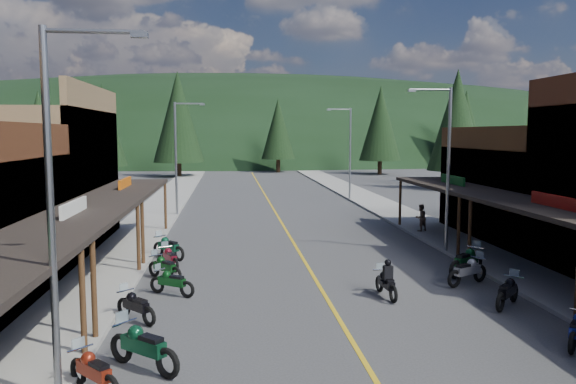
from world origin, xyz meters
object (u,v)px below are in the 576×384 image
object	(u,v)px
pine_3	(278,129)
bike_west_11	(168,246)
bike_west_5	(94,370)
streetlight_2	(446,162)
bike_east_8	(468,270)
streetlight_0	(57,201)
bike_west_7	(136,305)
bike_west_9	(165,266)
bike_west_10	(170,257)
bike_west_6	(143,345)
pine_4	(380,123)
pedestrian_east_b	(421,218)
pine_5	(456,120)
bike_west_8	(172,281)
pine_2	(178,117)
rider_on_bike	(386,282)
pine_7	(49,124)
shop_west_3	(21,180)
pine_8	(39,132)
bike_east_7	(508,290)
pine_6	(551,129)
pine_11	(457,120)
pine_9	(465,129)
streetlight_1	(178,153)
pine_10	(103,125)
streetlight_3	(348,149)
bike_east_9	(466,260)

from	to	relation	value
pine_3	bike_west_11	size ratio (longest dim) A/B	5.11
bike_west_5	streetlight_2	bearing A→B (deg)	2.28
bike_east_8	streetlight_0	bearing A→B (deg)	-84.25
bike_west_7	bike_east_8	size ratio (longest dim) A/B	0.90
bike_west_7	bike_west_9	bearing A→B (deg)	43.25
bike_west_10	bike_west_9	bearing A→B (deg)	-116.22
bike_west_6	bike_west_9	xyz separation A→B (m)	(-0.46, 8.76, -0.11)
pine_4	pedestrian_east_b	xyz separation A→B (m)	(-10.30, -46.58, -6.29)
pine_5	bike_west_10	size ratio (longest dim) A/B	7.40
streetlight_2	pine_5	size ratio (longest dim) A/B	0.57
bike_west_8	bike_east_8	size ratio (longest dim) A/B	0.89
bike_west_5	bike_west_6	size ratio (longest dim) A/B	0.83
pine_2	rider_on_bike	size ratio (longest dim) A/B	7.17
pine_2	pine_3	xyz separation A→B (m)	(14.00, 8.00, -1.51)
pine_7	pedestrian_east_b	size ratio (longest dim) A/B	7.88
bike_west_5	bike_west_6	bearing A→B (deg)	7.60
shop_west_3	pine_8	xyz separation A→B (m)	(-8.22, 28.70, 2.46)
streetlight_0	bike_west_11	distance (m)	14.73
pedestrian_east_b	bike_west_10	bearing A→B (deg)	2.49
bike_east_7	bike_west_6	bearing A→B (deg)	-116.41
pine_6	bike_east_8	distance (m)	73.85
pine_6	rider_on_bike	xyz separation A→B (m)	(-43.87, -62.90, -5.90)
shop_west_3	pine_6	world-z (taller)	pine_6
pine_2	pedestrian_east_b	bearing A→B (deg)	-68.34
rider_on_bike	pine_7	bearing A→B (deg)	109.12
pine_11	bike_west_9	bearing A→B (deg)	-127.76
shop_west_3	pine_9	size ratio (longest dim) A/B	1.01
bike_west_9	streetlight_2	bearing A→B (deg)	-28.83
streetlight_0	pedestrian_east_b	xyz separation A→B (m)	(14.65, 19.42, -3.52)
streetlight_1	pine_6	size ratio (longest dim) A/B	0.73
pedestrian_east_b	shop_west_3	bearing A→B (deg)	-19.71
pine_11	pine_5	bearing A→B (deg)	67.62
bike_west_9	bike_west_5	bearing A→B (deg)	-137.01
pine_5	rider_on_bike	world-z (taller)	pine_5
shop_west_3	pine_11	xyz separation A→B (m)	(33.78, 26.70, 3.67)
bike_west_11	bike_west_7	bearing A→B (deg)	-133.98
pine_10	bike_west_11	distance (m)	43.85
streetlight_1	pine_3	distance (m)	45.39
pine_3	pine_5	world-z (taller)	pine_5
bike_west_11	bike_west_5	bearing A→B (deg)	-134.42
pine_7	pine_4	bearing A→B (deg)	-17.74
streetlight_3	pine_10	xyz separation A→B (m)	(-24.95, 20.00, 2.32)
streetlight_1	bike_west_8	world-z (taller)	streetlight_1
streetlight_2	bike_west_6	distance (m)	17.97
streetlight_3	pine_2	distance (m)	32.92
pine_4	pine_7	distance (m)	52.50
bike_east_9	pedestrian_east_b	distance (m)	9.75
bike_east_8	bike_west_9	bearing A→B (deg)	-127.61
pine_3	pine_6	distance (m)	42.05
streetlight_3	bike_west_10	world-z (taller)	streetlight_3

